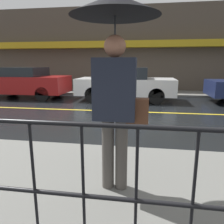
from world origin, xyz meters
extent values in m
plane|color=black|center=(0.00, 0.00, 0.00)|extent=(80.00, 80.00, 0.00)
cube|color=slate|center=(0.00, -4.72, 0.06)|extent=(28.00, 2.49, 0.12)
cube|color=slate|center=(0.00, 4.41, 0.06)|extent=(28.00, 1.87, 0.12)
cube|color=gold|center=(0.00, 0.00, 0.00)|extent=(25.20, 0.12, 0.01)
cube|color=#4C4238|center=(0.00, 5.49, 2.33)|extent=(28.00, 0.30, 4.65)
cube|color=#B79319|center=(0.00, 5.07, 2.60)|extent=(16.80, 0.55, 0.35)
cylinder|color=black|center=(0.60, -5.71, 0.64)|extent=(0.02, 0.02, 1.03)
cylinder|color=black|center=(1.00, -5.71, 0.64)|extent=(0.02, 0.02, 1.03)
cylinder|color=black|center=(1.40, -5.71, 0.64)|extent=(0.02, 0.02, 1.03)
cylinder|color=black|center=(1.80, -5.71, 0.64)|extent=(0.02, 0.02, 1.03)
cylinder|color=#4C4742|center=(1.03, -4.80, 0.54)|extent=(0.14, 0.14, 0.85)
cylinder|color=#4C4742|center=(1.19, -4.80, 0.54)|extent=(0.14, 0.14, 0.85)
cube|color=#232838|center=(1.11, -4.80, 1.30)|extent=(0.46, 0.28, 0.67)
sphere|color=tan|center=(1.11, -4.80, 1.75)|extent=(0.23, 0.23, 0.23)
cylinder|color=#262628|center=(1.11, -4.80, 1.68)|extent=(0.02, 0.02, 0.75)
cone|color=black|center=(1.11, -4.80, 2.16)|extent=(0.93, 0.93, 0.21)
cube|color=brown|center=(1.36, -4.80, 1.06)|extent=(0.24, 0.12, 0.30)
cube|color=maroon|center=(-4.13, 2.32, 0.64)|extent=(3.92, 1.78, 0.75)
cube|color=#1E2328|center=(-4.29, 2.32, 1.21)|extent=(2.04, 1.64, 0.40)
cylinder|color=black|center=(-2.92, 3.10, 0.31)|extent=(0.62, 0.22, 0.62)
cylinder|color=black|center=(-2.92, 1.54, 0.31)|extent=(0.62, 0.22, 0.62)
cylinder|color=black|center=(-5.35, 3.10, 0.31)|extent=(0.62, 0.22, 0.62)
cube|color=silver|center=(0.57, 2.32, 0.61)|extent=(4.16, 1.77, 0.68)
cube|color=#1E2328|center=(0.40, 2.32, 1.19)|extent=(2.16, 1.63, 0.47)
cylinder|color=black|center=(1.86, 3.09, 0.32)|extent=(0.64, 0.22, 0.64)
cylinder|color=black|center=(1.86, 1.54, 0.32)|extent=(0.64, 0.22, 0.64)
cylinder|color=black|center=(-0.72, 3.09, 0.32)|extent=(0.64, 0.22, 0.64)
cylinder|color=black|center=(-0.72, 1.54, 0.32)|extent=(0.64, 0.22, 0.64)
camera|label=1|loc=(1.45, -7.16, 1.57)|focal=35.00mm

